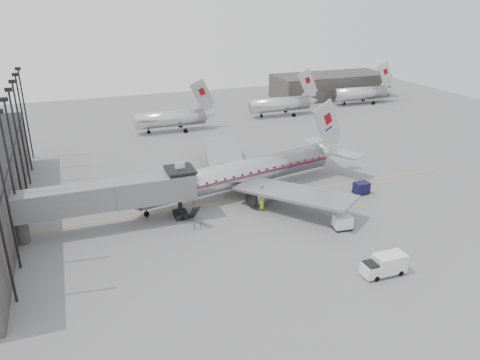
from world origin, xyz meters
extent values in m
plane|color=slate|center=(0.00, 0.00, 0.00)|extent=(160.00, 160.00, 0.00)
cube|color=#343230|center=(45.00, 60.00, 3.00)|extent=(30.00, 12.00, 6.00)
cube|color=gold|center=(3.00, 6.00, 0.01)|extent=(60.00, 0.15, 0.01)
cube|color=#585A5D|center=(-22.00, 3.60, 4.30)|extent=(12.00, 2.80, 3.00)
cube|color=#585A5D|center=(-13.00, 3.60, 4.30)|extent=(8.00, 3.00, 3.10)
cube|color=#585A5D|center=(-9.00, 4.00, 4.30)|extent=(3.20, 3.60, 3.20)
cube|color=black|center=(-9.00, 4.00, 6.20)|extent=(3.40, 3.80, 0.30)
cube|color=white|center=(-9.00, 4.00, 6.70)|extent=(1.20, 0.15, 0.80)
cylinder|color=black|center=(-9.30, 3.60, 1.40)|extent=(0.56, 0.56, 2.80)
cube|color=black|center=(-9.30, 3.60, 0.35)|extent=(1.60, 2.20, 0.70)
cylinder|color=black|center=(-9.30, 2.60, 0.30)|extent=(0.30, 0.60, 0.60)
cylinder|color=black|center=(-9.30, 4.60, 0.30)|extent=(0.30, 0.60, 0.60)
cylinder|color=#343230|center=(-27.50, 3.60, 1.40)|extent=(1.60, 1.60, 2.80)
cube|color=black|center=(-8.20, 1.30, 1.50)|extent=(0.90, 3.20, 2.90)
cylinder|color=black|center=(-27.50, -8.00, 7.50)|extent=(0.24, 0.24, 15.00)
cylinder|color=black|center=(-27.50, -2.00, 7.50)|extent=(0.24, 0.24, 15.00)
cylinder|color=black|center=(-27.50, 4.00, 7.50)|extent=(0.24, 0.24, 15.00)
cylinder|color=black|center=(-27.50, 10.00, 7.50)|extent=(0.24, 0.24, 15.00)
cube|color=black|center=(-27.50, 10.00, 15.00)|extent=(0.90, 0.25, 0.50)
cylinder|color=black|center=(-27.50, 16.00, 7.50)|extent=(0.24, 0.24, 15.00)
cube|color=black|center=(-27.50, 16.00, 15.00)|extent=(0.90, 0.25, 0.50)
cylinder|color=black|center=(-27.50, 22.00, 7.50)|extent=(0.24, 0.24, 15.00)
cube|color=black|center=(-27.50, 22.00, 15.00)|extent=(0.90, 0.25, 0.50)
cylinder|color=black|center=(-27.50, 28.00, 7.50)|extent=(0.24, 0.24, 15.00)
cube|color=black|center=(-27.50, 28.00, 15.00)|extent=(0.90, 0.25, 0.50)
cylinder|color=black|center=(-27.50, 34.00, 7.50)|extent=(0.24, 0.24, 15.00)
cube|color=black|center=(-27.50, 34.00, 15.00)|extent=(0.90, 0.25, 0.50)
cylinder|color=silver|center=(-2.00, 42.00, 2.60)|extent=(14.00, 3.20, 3.20)
cube|color=silver|center=(4.80, 42.00, 7.00)|extent=(5.17, 0.26, 6.52)
cylinder|color=black|center=(-6.50, 42.00, 0.50)|extent=(0.24, 0.24, 1.00)
cylinder|color=silver|center=(24.00, 46.00, 2.60)|extent=(14.00, 3.20, 3.20)
cube|color=silver|center=(30.80, 46.00, 7.00)|extent=(5.17, 0.26, 6.52)
cylinder|color=black|center=(19.50, 46.00, 0.50)|extent=(0.24, 0.24, 1.00)
cylinder|color=silver|center=(48.00, 50.00, 2.60)|extent=(14.00, 3.20, 3.20)
cube|color=silver|center=(54.80, 50.00, 7.00)|extent=(5.17, 0.26, 6.52)
cylinder|color=black|center=(43.50, 50.00, 0.50)|extent=(0.24, 0.24, 1.00)
cylinder|color=silver|center=(0.00, 8.05, 2.91)|extent=(29.25, 9.53, 3.59)
cone|color=silver|center=(-15.68, 4.74, 2.91)|extent=(3.59, 4.12, 3.59)
cone|color=silver|center=(15.97, 11.42, 3.30)|extent=(4.51, 4.14, 3.41)
cube|color=maroon|center=(0.00, 8.05, 3.16)|extent=(29.26, 9.58, 0.17)
cube|color=#0C0A5C|center=(0.00, 8.05, 2.93)|extent=(29.26, 9.58, 0.10)
cube|color=silver|center=(15.68, 11.36, 7.77)|extent=(5.89, 1.52, 7.46)
cube|color=gray|center=(1.05, 17.21, 2.62)|extent=(8.48, 16.31, 1.15)
cube|color=gray|center=(4.66, 0.10, 2.62)|extent=(13.44, 15.72, 1.15)
cylinder|color=gray|center=(-0.57, 13.09, 1.41)|extent=(3.65, 2.68, 2.04)
cylinder|color=gray|center=(1.52, 3.21, 1.41)|extent=(3.65, 2.68, 2.04)
cylinder|color=black|center=(-13.30, 5.24, 0.63)|extent=(0.19, 0.19, 1.26)
cylinder|color=black|center=(1.38, 10.92, 0.68)|extent=(0.25, 0.25, 1.36)
cylinder|color=black|center=(1.38, 10.92, 0.44)|extent=(1.02, 0.53, 0.97)
cylinder|color=black|center=(2.42, 5.98, 0.68)|extent=(0.25, 0.25, 1.36)
cylinder|color=black|center=(2.42, 5.98, 0.44)|extent=(1.02, 0.53, 0.97)
cube|color=white|center=(7.31, -16.00, 1.20)|extent=(3.20, 1.78, 1.86)
cube|color=white|center=(5.09, -16.00, 0.84)|extent=(1.42, 1.69, 1.24)
cube|color=black|center=(5.09, -16.00, 1.38)|extent=(1.07, 1.51, 0.53)
cylinder|color=black|center=(5.36, -16.80, 0.28)|extent=(0.57, 0.22, 0.57)
cylinder|color=black|center=(5.36, -15.20, 0.28)|extent=(0.57, 0.22, 0.57)
cylinder|color=black|center=(8.20, -16.80, 0.28)|extent=(0.57, 0.22, 0.57)
cylinder|color=black|center=(8.20, -15.20, 0.28)|extent=(0.57, 0.22, 0.57)
cube|color=#0F0E38|center=(16.17, 2.00, 0.95)|extent=(2.12, 1.66, 1.40)
cube|color=black|center=(16.17, 2.00, 0.20)|extent=(2.23, 1.77, 0.12)
cylinder|color=black|center=(15.43, 1.33, 0.15)|extent=(0.31, 0.14, 0.30)
cylinder|color=black|center=(17.02, 1.47, 0.15)|extent=(0.31, 0.14, 0.30)
cylinder|color=black|center=(15.33, 2.53, 0.15)|extent=(0.31, 0.14, 0.30)
cylinder|color=black|center=(16.92, 2.67, 0.15)|extent=(0.31, 0.14, 0.30)
cube|color=white|center=(8.00, -6.25, 0.98)|extent=(2.22, 1.76, 1.45)
cube|color=black|center=(8.00, -6.25, 0.21)|extent=(2.34, 1.88, 0.12)
cylinder|color=black|center=(7.11, -6.78, 0.16)|extent=(0.32, 0.16, 0.31)
cylinder|color=black|center=(8.76, -6.95, 0.16)|extent=(0.32, 0.16, 0.31)
cylinder|color=black|center=(7.24, -5.54, 0.16)|extent=(0.32, 0.16, 0.31)
cylinder|color=black|center=(8.89, -5.72, 0.16)|extent=(0.32, 0.16, 0.31)
imported|color=#D1E01A|center=(0.92, 1.60, 0.95)|extent=(0.73, 0.52, 1.89)
camera|label=1|loc=(-20.65, -48.41, 26.45)|focal=35.00mm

